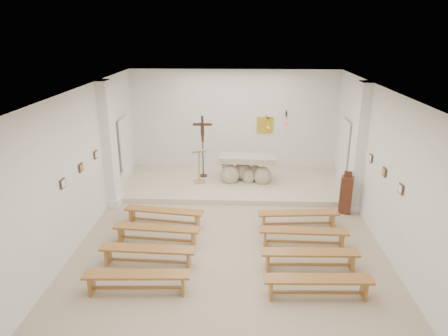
{
  "coord_description": "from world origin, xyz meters",
  "views": [
    {
      "loc": [
        0.22,
        -8.38,
        4.8
      ],
      "look_at": [
        -0.2,
        1.6,
        1.26
      ],
      "focal_mm": 32.0,
      "sensor_mm": 36.0,
      "label": 1
    }
  ],
  "objects_px": {
    "altar": "(247,170)",
    "crucifix_stand": "(203,142)",
    "lectern": "(199,166)",
    "bench_right_second": "(303,234)",
    "donation_pedestal": "(346,194)",
    "bench_right_third": "(310,256)",
    "bench_right_front": "(298,216)",
    "bench_left_front": "(164,213)",
    "bench_left_second": "(157,231)",
    "bench_left_third": "(148,252)",
    "bench_left_fourth": "(137,278)",
    "bench_right_fourth": "(318,283)"
  },
  "relations": [
    {
      "from": "bench_right_third",
      "to": "bench_right_fourth",
      "type": "relative_size",
      "value": 1.0
    },
    {
      "from": "bench_left_front",
      "to": "bench_left_fourth",
      "type": "bearing_deg",
      "value": -82.07
    },
    {
      "from": "bench_right_front",
      "to": "bench_left_fourth",
      "type": "height_order",
      "value": "same"
    },
    {
      "from": "lectern",
      "to": "bench_left_front",
      "type": "xyz_separation_m",
      "value": [
        -0.64,
        -2.64,
        -0.38
      ]
    },
    {
      "from": "altar",
      "to": "bench_right_front",
      "type": "xyz_separation_m",
      "value": [
        1.26,
        -2.8,
        -0.19
      ]
    },
    {
      "from": "altar",
      "to": "bench_right_third",
      "type": "distance_m",
      "value": 4.83
    },
    {
      "from": "bench_left_front",
      "to": "bench_right_front",
      "type": "distance_m",
      "value": 3.39
    },
    {
      "from": "altar",
      "to": "bench_left_front",
      "type": "bearing_deg",
      "value": -123.43
    },
    {
      "from": "bench_left_front",
      "to": "bench_right_third",
      "type": "height_order",
      "value": "same"
    },
    {
      "from": "bench_left_second",
      "to": "bench_right_third",
      "type": "relative_size",
      "value": 1.01
    },
    {
      "from": "donation_pedestal",
      "to": "bench_left_third",
      "type": "xyz_separation_m",
      "value": [
        -4.8,
        -2.8,
        -0.21
      ]
    },
    {
      "from": "altar",
      "to": "crucifix_stand",
      "type": "relative_size",
      "value": 0.91
    },
    {
      "from": "bench_left_front",
      "to": "bench_right_front",
      "type": "bearing_deg",
      "value": 7.93
    },
    {
      "from": "crucifix_stand",
      "to": "bench_right_third",
      "type": "xyz_separation_m",
      "value": [
        2.68,
        -5.03,
        -0.99
      ]
    },
    {
      "from": "lectern",
      "to": "bench_right_fourth",
      "type": "xyz_separation_m",
      "value": [
        2.75,
        -5.41,
        -0.38
      ]
    },
    {
      "from": "lectern",
      "to": "altar",
      "type": "bearing_deg",
      "value": -15.01
    },
    {
      "from": "bench_right_front",
      "to": "bench_left_second",
      "type": "xyz_separation_m",
      "value": [
        -3.39,
        -0.93,
        0.0
      ]
    },
    {
      "from": "bench_right_second",
      "to": "bench_right_third",
      "type": "height_order",
      "value": "same"
    },
    {
      "from": "lectern",
      "to": "bench_left_front",
      "type": "height_order",
      "value": "lectern"
    },
    {
      "from": "bench_right_second",
      "to": "bench_right_fourth",
      "type": "height_order",
      "value": "same"
    },
    {
      "from": "donation_pedestal",
      "to": "bench_right_third",
      "type": "distance_m",
      "value": 3.14
    },
    {
      "from": "bench_right_fourth",
      "to": "bench_left_second",
      "type": "bearing_deg",
      "value": 149.31
    },
    {
      "from": "donation_pedestal",
      "to": "bench_left_front",
      "type": "bearing_deg",
      "value": -151.01
    },
    {
      "from": "bench_left_front",
      "to": "bench_right_second",
      "type": "bearing_deg",
      "value": -7.34
    },
    {
      "from": "lectern",
      "to": "bench_right_second",
      "type": "xyz_separation_m",
      "value": [
        2.75,
        -3.56,
        -0.38
      ]
    },
    {
      "from": "lectern",
      "to": "bench_left_second",
      "type": "bearing_deg",
      "value": -121.79
    },
    {
      "from": "bench_right_front",
      "to": "bench_right_third",
      "type": "height_order",
      "value": "same"
    },
    {
      "from": "bench_right_third",
      "to": "bench_left_fourth",
      "type": "xyz_separation_m",
      "value": [
        -3.39,
        -0.93,
        0.0
      ]
    },
    {
      "from": "lectern",
      "to": "bench_right_front",
      "type": "height_order",
      "value": "lectern"
    },
    {
      "from": "lectern",
      "to": "bench_left_third",
      "type": "bearing_deg",
      "value": -119.7
    },
    {
      "from": "bench_left_front",
      "to": "bench_right_third",
      "type": "bearing_deg",
      "value": -20.71
    },
    {
      "from": "bench_left_third",
      "to": "bench_right_second",
      "type": "bearing_deg",
      "value": 17.42
    },
    {
      "from": "bench_right_front",
      "to": "bench_right_fourth",
      "type": "xyz_separation_m",
      "value": [
        -0.0,
        -2.78,
        0.0
      ]
    },
    {
      "from": "donation_pedestal",
      "to": "bench_right_fourth",
      "type": "xyz_separation_m",
      "value": [
        -1.4,
        -3.73,
        -0.21
      ]
    },
    {
      "from": "bench_left_second",
      "to": "bench_right_third",
      "type": "height_order",
      "value": "same"
    },
    {
      "from": "bench_left_third",
      "to": "bench_right_fourth",
      "type": "distance_m",
      "value": 3.52
    },
    {
      "from": "bench_right_front",
      "to": "bench_left_fourth",
      "type": "xyz_separation_m",
      "value": [
        -3.39,
        -2.78,
        0.0
      ]
    },
    {
      "from": "bench_right_third",
      "to": "altar",
      "type": "bearing_deg",
      "value": 103.71
    },
    {
      "from": "bench_right_second",
      "to": "bench_left_second",
      "type": "bearing_deg",
      "value": -178.76
    },
    {
      "from": "altar",
      "to": "bench_right_second",
      "type": "relative_size",
      "value": 0.91
    },
    {
      "from": "lectern",
      "to": "donation_pedestal",
      "type": "height_order",
      "value": "lectern"
    },
    {
      "from": "altar",
      "to": "bench_left_fourth",
      "type": "xyz_separation_m",
      "value": [
        -2.13,
        -5.58,
        -0.19
      ]
    },
    {
      "from": "bench_right_second",
      "to": "bench_right_fourth",
      "type": "bearing_deg",
      "value": -88.76
    },
    {
      "from": "bench_left_third",
      "to": "bench_left_fourth",
      "type": "xyz_separation_m",
      "value": [
        0.0,
        -0.93,
        0.0
      ]
    },
    {
      "from": "altar",
      "to": "bench_right_second",
      "type": "xyz_separation_m",
      "value": [
        1.26,
        -3.73,
        -0.19
      ]
    },
    {
      "from": "altar",
      "to": "bench_left_second",
      "type": "bearing_deg",
      "value": -115.94
    },
    {
      "from": "bench_left_third",
      "to": "bench_left_fourth",
      "type": "bearing_deg",
      "value": -87.85
    },
    {
      "from": "bench_right_fourth",
      "to": "donation_pedestal",
      "type": "bearing_deg",
      "value": 67.31
    },
    {
      "from": "crucifix_stand",
      "to": "bench_left_fourth",
      "type": "bearing_deg",
      "value": -97.96
    },
    {
      "from": "lectern",
      "to": "bench_left_second",
      "type": "xyz_separation_m",
      "value": [
        -0.64,
        -3.56,
        -0.38
      ]
    }
  ]
}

